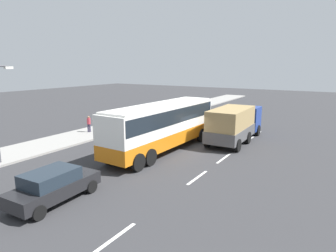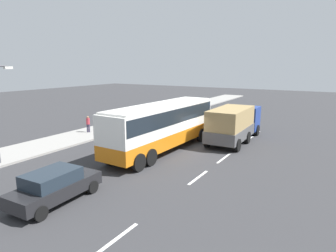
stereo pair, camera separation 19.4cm
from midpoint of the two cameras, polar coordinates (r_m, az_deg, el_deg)
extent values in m
plane|color=#333335|center=(22.67, 4.42, -4.21)|extent=(120.00, 120.00, 0.00)
cube|color=gray|center=(28.39, -13.60, -1.09)|extent=(80.00, 4.00, 0.15)
cube|color=white|center=(11.61, -10.01, -20.79)|extent=(2.40, 0.16, 0.01)
cube|color=white|center=(16.84, 6.07, -9.98)|extent=(2.40, 0.16, 0.01)
cube|color=white|center=(20.39, 11.07, -6.22)|extent=(2.40, 0.16, 0.01)
cube|color=white|center=(26.66, 16.26, -2.21)|extent=(2.40, 0.16, 0.01)
cube|color=white|center=(28.31, 17.21, -1.47)|extent=(2.40, 0.16, 0.01)
cube|color=orange|center=(21.52, -0.79, -2.20)|extent=(11.18, 2.80, 0.96)
cube|color=white|center=(21.23, -0.80, 1.51)|extent=(11.18, 2.80, 1.86)
cube|color=black|center=(21.18, -0.80, 2.23)|extent=(10.95, 2.82, 1.03)
cube|color=black|center=(25.90, 6.05, 3.51)|extent=(0.19, 2.28, 1.49)
cube|color=white|center=(21.07, -0.80, 4.16)|extent=(10.73, 2.64, 0.12)
cylinder|color=black|center=(25.50, 1.99, -1.11)|extent=(1.11, 0.33, 1.10)
cylinder|color=black|center=(24.38, 6.75, -1.78)|extent=(1.11, 0.33, 1.10)
cylinder|color=black|center=(19.96, -8.72, -4.89)|extent=(1.11, 0.33, 1.10)
cylinder|color=black|center=(18.52, -3.22, -6.09)|extent=(1.11, 0.33, 1.10)
cylinder|color=black|center=(19.13, -11.13, -5.72)|extent=(1.11, 0.33, 1.10)
cylinder|color=black|center=(17.62, -5.56, -7.07)|extent=(1.11, 0.33, 1.10)
cube|color=navy|center=(27.55, 14.99, 1.54)|extent=(2.03, 2.51, 2.09)
cube|color=#4C4C4F|center=(23.96, 12.33, -1.28)|extent=(5.53, 2.57, 0.90)
cube|color=#997F51|center=(23.72, 12.46, 1.55)|extent=(5.31, 2.47, 1.51)
cylinder|color=black|center=(28.16, 12.60, -0.30)|extent=(0.96, 0.30, 0.96)
cylinder|color=black|center=(27.55, 17.30, -0.82)|extent=(0.96, 0.30, 0.96)
cylinder|color=black|center=(25.26, 10.37, -1.58)|extent=(0.96, 0.30, 0.96)
cylinder|color=black|center=(24.58, 15.58, -2.20)|extent=(0.96, 0.30, 0.96)
cylinder|color=black|center=(22.78, 7.97, -2.96)|extent=(0.96, 0.30, 0.96)
cylinder|color=black|center=(22.02, 13.69, -3.70)|extent=(0.96, 0.30, 0.96)
cube|color=black|center=(14.77, -20.90, -11.29)|extent=(4.39, 1.91, 0.63)
cube|color=#1E2833|center=(14.44, -21.62, -9.26)|extent=(2.44, 1.69, 0.59)
cylinder|color=black|center=(16.37, -18.63, -10.01)|extent=(0.65, 0.23, 0.64)
cylinder|color=black|center=(15.25, -14.35, -11.38)|extent=(0.65, 0.23, 0.64)
cylinder|color=black|center=(14.72, -27.56, -13.29)|extent=(0.65, 0.23, 0.64)
cylinder|color=black|center=(13.46, -23.53, -15.28)|extent=(0.65, 0.23, 0.64)
cube|color=white|center=(30.76, 9.75, 1.10)|extent=(4.70, 1.91, 0.61)
cube|color=#1E2833|center=(30.43, 9.61, 2.06)|extent=(2.59, 1.75, 0.51)
cylinder|color=black|center=(32.69, 9.39, 1.19)|extent=(0.64, 0.20, 0.64)
cylinder|color=black|center=(32.06, 12.37, 0.87)|extent=(0.64, 0.20, 0.64)
cylinder|color=black|center=(29.64, 6.87, 0.18)|extent=(0.64, 0.20, 0.64)
cylinder|color=black|center=(28.94, 10.11, -0.20)|extent=(0.64, 0.20, 0.64)
cylinder|color=#38334C|center=(28.03, -15.12, -0.39)|extent=(0.14, 0.14, 0.75)
cylinder|color=#38334C|center=(28.00, -14.80, -0.39)|extent=(0.14, 0.14, 0.75)
cylinder|color=#B2333F|center=(27.89, -15.03, 0.92)|extent=(0.32, 0.32, 0.56)
sphere|color=#9E7051|center=(27.82, -15.07, 1.69)|extent=(0.20, 0.20, 0.20)
cylinder|color=#38334C|center=(30.80, -7.24, 1.12)|extent=(0.14, 0.14, 0.88)
cylinder|color=#38334C|center=(30.69, -7.45, 1.08)|extent=(0.14, 0.14, 0.88)
cylinder|color=#2672B2|center=(30.61, -7.38, 2.52)|extent=(0.32, 0.32, 0.66)
sphere|color=tan|center=(30.54, -7.40, 3.35)|extent=(0.24, 0.24, 0.24)
cube|color=silver|center=(21.30, -28.46, 9.97)|extent=(0.50, 0.24, 0.16)
camera|label=1|loc=(0.10, 90.26, -0.05)|focal=31.22mm
camera|label=2|loc=(0.10, -89.74, 0.05)|focal=31.22mm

